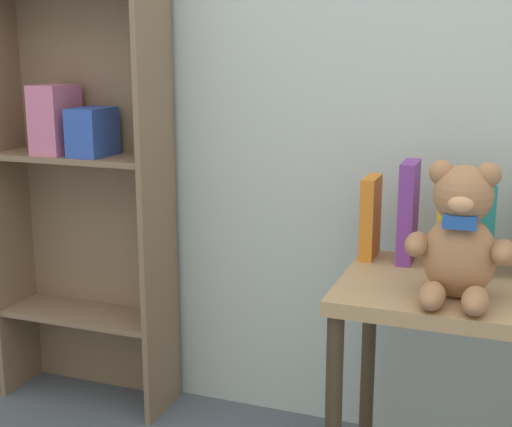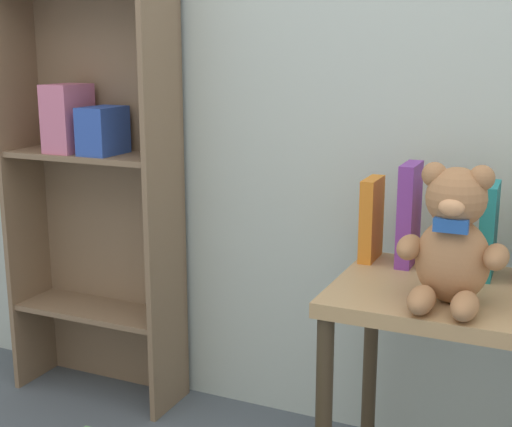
% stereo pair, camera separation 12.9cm
% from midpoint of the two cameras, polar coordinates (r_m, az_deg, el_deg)
% --- Properties ---
extents(wall_back, '(4.80, 0.06, 2.50)m').
position_cam_midpoint_polar(wall_back, '(2.10, 11.07, 15.30)').
color(wall_back, silver).
rests_on(wall_back, ground_plane).
extents(bookshelf_side, '(0.58, 0.22, 1.65)m').
position_cam_midpoint_polar(bookshelf_side, '(2.36, -11.30, 6.63)').
color(bookshelf_side, '#7F664C').
rests_on(bookshelf_side, ground_plane).
extents(display_table, '(0.56, 0.46, 0.61)m').
position_cam_midpoint_polar(display_table, '(1.80, 17.49, -8.91)').
color(display_table, tan).
rests_on(display_table, ground_plane).
extents(teddy_bear, '(0.24, 0.22, 0.31)m').
position_cam_midpoint_polar(teddy_bear, '(1.62, 17.69, -2.18)').
color(teddy_bear, '#A8754C').
rests_on(teddy_bear, display_table).
extents(book_standing_orange, '(0.04, 0.12, 0.22)m').
position_cam_midpoint_polar(book_standing_orange, '(1.93, 11.13, -0.44)').
color(book_standing_orange, orange).
rests_on(book_standing_orange, display_table).
extents(book_standing_purple, '(0.04, 0.13, 0.27)m').
position_cam_midpoint_polar(book_standing_purple, '(1.90, 14.07, -0.08)').
color(book_standing_purple, purple).
rests_on(book_standing_purple, display_table).
extents(book_standing_yellow, '(0.04, 0.10, 0.22)m').
position_cam_midpoint_polar(book_standing_yellow, '(1.89, 17.01, -1.13)').
color(book_standing_yellow, gold).
rests_on(book_standing_yellow, display_table).
extents(book_standing_teal, '(0.04, 0.14, 0.23)m').
position_cam_midpoint_polar(book_standing_teal, '(1.86, 20.01, -1.28)').
color(book_standing_teal, teal).
rests_on(book_standing_teal, display_table).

